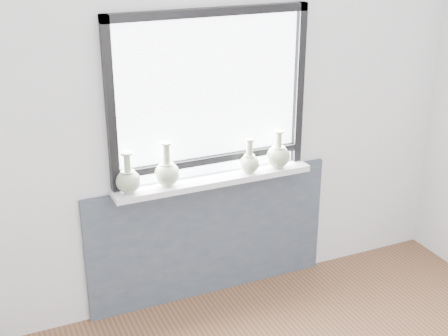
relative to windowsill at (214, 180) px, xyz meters
name	(u,v)px	position (x,y,z in m)	size (l,w,h in m)	color
back_wall	(207,112)	(0.00, 0.10, 0.42)	(3.60, 0.02, 2.60)	silver
apron_panel	(210,237)	(0.00, 0.07, -0.45)	(1.70, 0.03, 0.86)	#47525C
windowsill	(214,180)	(0.00, 0.00, 0.00)	(1.32, 0.18, 0.04)	silver
window	(209,92)	(0.00, 0.06, 0.56)	(1.30, 0.06, 1.05)	black
vase_a	(128,179)	(-0.56, -0.01, 0.10)	(0.15, 0.15, 0.26)	#A0B08F
vase_b	(167,172)	(-0.31, 0.00, 0.11)	(0.16, 0.16, 0.28)	#A0B08F
vase_c	(249,162)	(0.24, -0.03, 0.09)	(0.13, 0.13, 0.23)	#A0B08F
vase_d	(278,155)	(0.45, -0.02, 0.10)	(0.16, 0.16, 0.25)	#A0B08F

